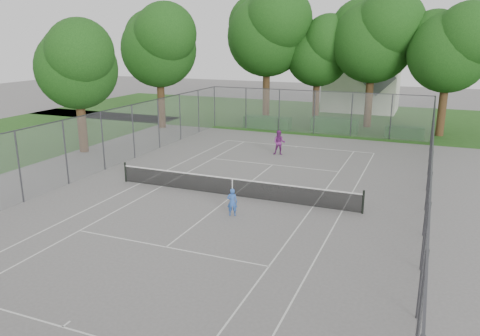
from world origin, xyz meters
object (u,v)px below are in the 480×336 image
at_px(house, 362,75).
at_px(woman_player, 279,143).
at_px(tennis_net, 232,186).
at_px(girl_player, 232,202).

distance_m(house, woman_player, 22.57).
height_order(house, woman_player, house).
xyz_separation_m(tennis_net, woman_player, (-0.44, 9.06, 0.32)).
xyz_separation_m(tennis_net, girl_player, (1.03, -2.43, 0.12)).
bearing_deg(woman_player, girl_player, -93.28).
xyz_separation_m(house, woman_player, (-2.08, -22.28, -2.94)).
distance_m(tennis_net, house, 31.55).
height_order(tennis_net, girl_player, girl_player).
bearing_deg(tennis_net, woman_player, 92.81).
relative_size(girl_player, woman_player, 0.76).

